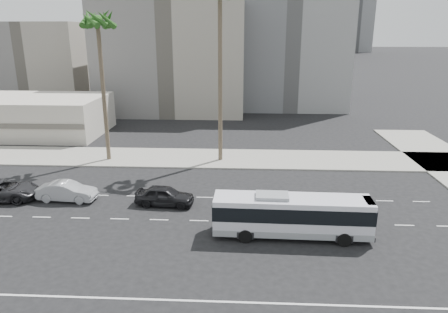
# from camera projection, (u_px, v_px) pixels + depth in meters

# --- Properties ---
(ground) EXTENTS (700.00, 700.00, 0.00)m
(ground) POSITION_uv_depth(u_px,v_px,m) (239.00, 222.00, 30.58)
(ground) COLOR black
(ground) RESTS_ON ground
(sidewalk_north) EXTENTS (120.00, 7.00, 0.15)m
(sidewalk_north) POSITION_uv_depth(u_px,v_px,m) (241.00, 159.00, 45.36)
(sidewalk_north) COLOR gray
(sidewalk_north) RESTS_ON ground
(commercial_low) EXTENTS (22.00, 12.16, 5.00)m
(commercial_low) POSITION_uv_depth(u_px,v_px,m) (22.00, 115.00, 56.13)
(commercial_low) COLOR #BCB5A8
(commercial_low) RESTS_ON ground
(midrise_beige_west) EXTENTS (24.00, 18.00, 18.00)m
(midrise_beige_west) POSITION_uv_depth(u_px,v_px,m) (175.00, 58.00, 71.51)
(midrise_beige_west) COLOR gray
(midrise_beige_west) RESTS_ON ground
(midrise_gray_center) EXTENTS (20.00, 20.00, 26.00)m
(midrise_gray_center) POSITION_uv_depth(u_px,v_px,m) (288.00, 34.00, 76.06)
(midrise_gray_center) COLOR slate
(midrise_gray_center) RESTS_ON ground
(midrise_beige_far) EXTENTS (18.00, 16.00, 15.00)m
(midrise_beige_far) POSITION_uv_depth(u_px,v_px,m) (43.00, 64.00, 77.99)
(midrise_beige_far) COLOR gray
(midrise_beige_far) RESTS_ON ground
(highrise_far) EXTENTS (22.00, 22.00, 60.00)m
(highrise_far) POSITION_uv_depth(u_px,v_px,m) (354.00, 4.00, 266.76)
(highrise_far) COLOR slate
(highrise_far) RESTS_ON ground
(city_bus) EXTENTS (10.68, 2.64, 3.05)m
(city_bus) POSITION_uv_depth(u_px,v_px,m) (292.00, 215.00, 28.01)
(city_bus) COLOR silver
(city_bus) RESTS_ON ground
(car_a) EXTENTS (2.31, 4.89, 1.62)m
(car_a) POSITION_uv_depth(u_px,v_px,m) (165.00, 196.00, 33.31)
(car_a) COLOR black
(car_a) RESTS_ON ground
(car_b) EXTENTS (1.98, 4.92, 1.59)m
(car_b) POSITION_uv_depth(u_px,v_px,m) (67.00, 191.00, 34.22)
(car_b) COLOR #9A9CA1
(car_b) RESTS_ON ground
(car_c) EXTENTS (3.32, 6.28, 1.68)m
(car_c) POSITION_uv_depth(u_px,v_px,m) (2.00, 190.00, 34.35)
(car_c) COLOR #262628
(car_c) RESTS_ON ground
(palm_mid) EXTENTS (5.11, 5.11, 15.78)m
(palm_mid) POSITION_uv_depth(u_px,v_px,m) (98.00, 24.00, 40.94)
(palm_mid) COLOR brown
(palm_mid) RESTS_ON ground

